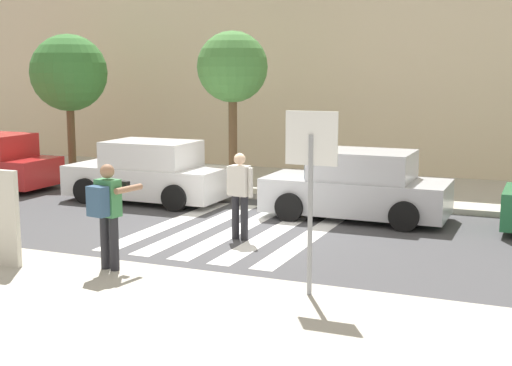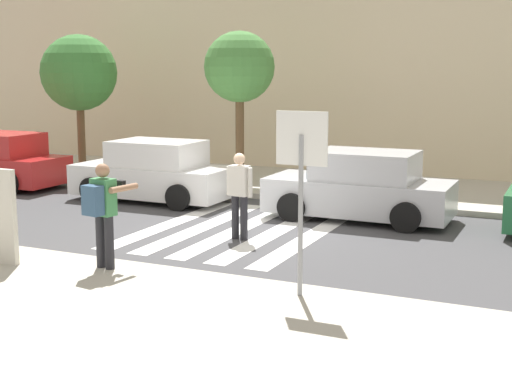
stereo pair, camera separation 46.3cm
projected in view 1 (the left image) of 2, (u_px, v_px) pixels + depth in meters
name	position (u px, v px, depth m)	size (l,w,h in m)	color
ground_plane	(233.00, 232.00, 14.80)	(120.00, 120.00, 0.00)	#424244
sidewalk_near	(32.00, 328.00, 9.15)	(60.00, 6.00, 0.14)	#B2AD9E
sidewalk_far	(321.00, 185.00, 20.25)	(60.00, 4.80, 0.14)	#B2AD9E
building_facade_far	(363.00, 54.00, 23.65)	(56.00, 4.00, 7.62)	beige
crosswalk_stripe_0	(171.00, 223.00, 15.59)	(0.44, 5.20, 0.01)	silver
crosswalk_stripe_1	(203.00, 227.00, 15.29)	(0.44, 5.20, 0.01)	silver
crosswalk_stripe_2	(237.00, 230.00, 14.98)	(0.44, 5.20, 0.01)	silver
crosswalk_stripe_3	(272.00, 233.00, 14.68)	(0.44, 5.20, 0.01)	silver
crosswalk_stripe_4	(309.00, 237.00, 14.37)	(0.44, 5.20, 0.01)	silver
stop_sign	(311.00, 162.00, 9.98)	(0.76, 0.08, 2.64)	gray
photographer_with_backpack	(107.00, 207.00, 11.38)	(0.67, 0.90, 1.72)	#232328
pedestrian_crossing	(240.00, 191.00, 14.03)	(0.58, 0.27, 1.72)	#232328
parked_car_white	(148.00, 173.00, 18.08)	(4.10, 1.92, 1.55)	white
parked_car_silver	(358.00, 187.00, 16.00)	(4.10, 1.92, 1.55)	#B7BABF
street_tree_west	(69.00, 73.00, 21.69)	(2.34, 2.34, 4.25)	brown
street_tree_center	(232.00, 68.00, 19.62)	(1.96, 1.96, 4.24)	brown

